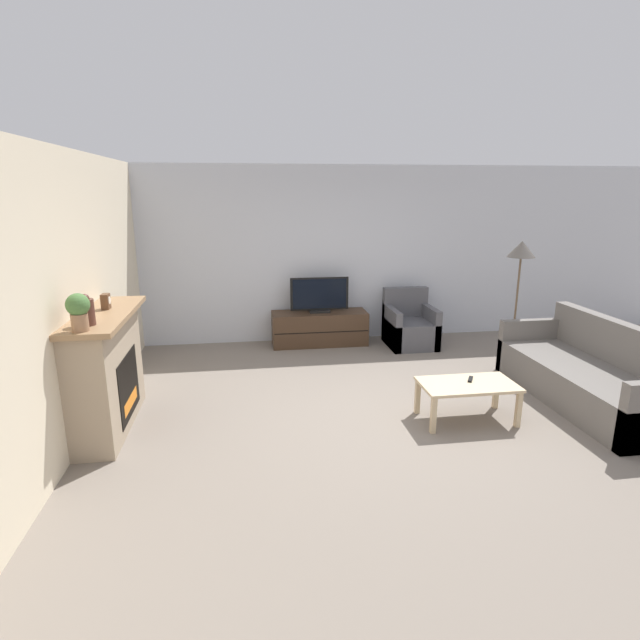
{
  "coord_description": "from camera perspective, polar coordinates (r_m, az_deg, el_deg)",
  "views": [
    {
      "loc": [
        -1.41,
        -4.79,
        2.31
      ],
      "look_at": [
        -0.58,
        0.79,
        0.85
      ],
      "focal_mm": 28.0,
      "sensor_mm": 36.0,
      "label": 1
    }
  ],
  "objects": [
    {
      "name": "ground_plane",
      "position": [
        5.5,
        7.3,
        -10.43
      ],
      "size": [
        24.0,
        24.0,
        0.0
      ],
      "primitive_type": "plane",
      "color": "slate"
    },
    {
      "name": "wall_back",
      "position": [
        7.85,
        1.93,
        7.5
      ],
      "size": [
        12.0,
        0.06,
        2.7
      ],
      "color": "silver",
      "rests_on": "ground"
    },
    {
      "name": "wall_left",
      "position": [
        5.15,
        -26.65,
        2.2
      ],
      "size": [
        0.06,
        12.0,
        2.7
      ],
      "color": "beige",
      "rests_on": "ground"
    },
    {
      "name": "fireplace",
      "position": [
        5.36,
        -23.17,
        -5.31
      ],
      "size": [
        0.5,
        1.54,
        1.19
      ],
      "color": "tan",
      "rests_on": "ground"
    },
    {
      "name": "mantel_vase_left",
      "position": [
        4.74,
        -25.16,
        0.93
      ],
      "size": [
        0.14,
        0.14,
        0.28
      ],
      "color": "#512D23",
      "rests_on": "fireplace"
    },
    {
      "name": "mantel_clock",
      "position": [
        5.32,
        -23.29,
        1.96
      ],
      "size": [
        0.08,
        0.11,
        0.15
      ],
      "color": "brown",
      "rests_on": "fireplace"
    },
    {
      "name": "potted_plant",
      "position": [
        4.54,
        -25.9,
        1.06
      ],
      "size": [
        0.19,
        0.19,
        0.32
      ],
      "color": "#936B4C",
      "rests_on": "fireplace"
    },
    {
      "name": "tv_stand",
      "position": [
        7.71,
        -0.06,
        -0.93
      ],
      "size": [
        1.45,
        0.5,
        0.51
      ],
      "color": "#422D1E",
      "rests_on": "ground"
    },
    {
      "name": "tv",
      "position": [
        7.59,
        -0.06,
        2.74
      ],
      "size": [
        0.89,
        0.18,
        0.54
      ],
      "color": "black",
      "rests_on": "tv_stand"
    },
    {
      "name": "armchair",
      "position": [
        7.78,
        10.21,
        -0.83
      ],
      "size": [
        0.7,
        0.76,
        0.86
      ],
      "color": "#4C4C51",
      "rests_on": "ground"
    },
    {
      "name": "coffee_table",
      "position": [
        5.38,
        16.52,
        -7.47
      ],
      "size": [
        0.97,
        0.54,
        0.41
      ],
      "color": "#CCB289",
      "rests_on": "ground"
    },
    {
      "name": "remote",
      "position": [
        5.45,
        16.81,
        -6.49
      ],
      "size": [
        0.11,
        0.15,
        0.02
      ],
      "rotation": [
        0.0,
        0.0,
        -0.54
      ],
      "color": "black",
      "rests_on": "coffee_table"
    },
    {
      "name": "couch",
      "position": [
        6.38,
        28.58,
        -5.8
      ],
      "size": [
        0.93,
        2.3,
        0.9
      ],
      "color": "#66605B",
      "rests_on": "ground"
    },
    {
      "name": "floor_lamp",
      "position": [
        7.33,
        21.99,
        6.82
      ],
      "size": [
        0.37,
        0.37,
        1.66
      ],
      "color": "black",
      "rests_on": "ground"
    }
  ]
}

